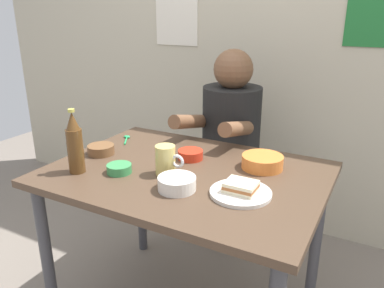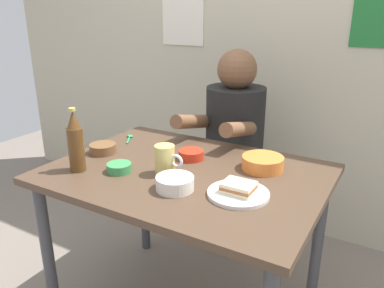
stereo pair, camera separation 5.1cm
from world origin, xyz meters
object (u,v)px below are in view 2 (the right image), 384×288
Objects in this scene: dining_table at (186,191)px; beer_mug at (165,160)px; sandwich at (239,187)px; sauce_bowl_chili at (191,154)px; person_seated at (234,125)px; beer_bottle at (76,143)px; plate_orange at (238,194)px; stool at (232,192)px.

beer_mug reaches higher than dining_table.
dining_table is 10.00× the size of sandwich.
sauce_bowl_chili is (-0.05, 0.12, 0.12)m from dining_table.
person_seated is 0.90m from beer_bottle.
dining_table is at bearing -83.99° from person_seated.
beer_bottle is at bearing -150.30° from dining_table.
person_seated reaches higher than sauce_bowl_chili.
person_seated is at bearing 115.39° from plate_orange.
plate_orange is at bearing -64.95° from stool.
sauce_bowl_chili reaches higher than dining_table.
person_seated is 0.69m from beer_mug.
sandwich is 0.39m from sauce_bowl_chili.
stool is 2.05× the size of plate_orange.
stool is 4.09× the size of sandwich.
dining_table is 4.20× the size of beer_bottle.
beer_mug is at bearing 175.44° from sandwich.
sandwich is at bearing -34.10° from sauce_bowl_chili.
plate_orange is at bearing -4.56° from beer_mug.
dining_table is at bearing 29.70° from beer_bottle.
sandwich is at bearing -19.03° from dining_table.
beer_bottle reaches higher than sandwich.
dining_table is 0.70m from stool.
person_seated is 0.79m from sandwich.
dining_table is 8.73× the size of beer_mug.
plate_orange is at bearing -64.61° from person_seated.
beer_mug is at bearing -127.82° from dining_table.
dining_table is at bearing 160.97° from sandwich.
dining_table is at bearing 52.18° from beer_mug.
dining_table is at bearing -84.10° from stool.
beer_mug is 0.48× the size of beer_bottle.
beer_bottle reaches higher than dining_table.
dining_table is 2.44× the size of stool.
sandwich is at bearing 10.68° from beer_bottle.
person_seated is 0.50m from sauce_bowl_chili.
plate_orange is 0.39m from sauce_bowl_chili.
sauce_bowl_chili is (0.01, 0.19, -0.04)m from beer_mug.
stool is 1.72× the size of beer_bottle.
stool is 1.04m from beer_bottle.
sandwich is 0.42× the size of beer_bottle.
person_seated is 5.71× the size of beer_mug.
beer_bottle is (-0.66, -0.12, 0.09)m from sandwich.
sauce_bowl_chili is (-0.32, 0.22, 0.02)m from plate_orange.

